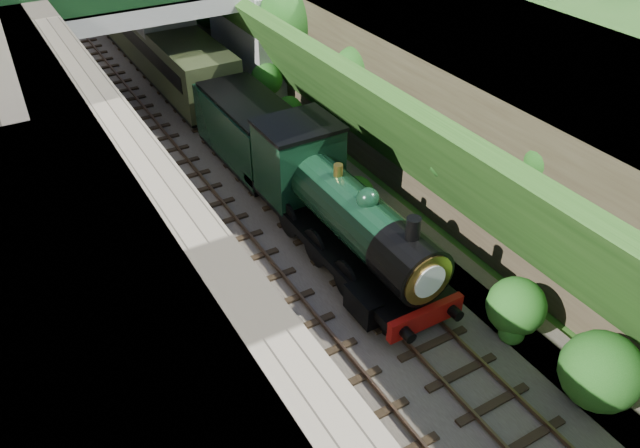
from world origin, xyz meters
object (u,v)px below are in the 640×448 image
Objects in this scene: road_bridge at (175,27)px; locomotive at (340,212)px; tender at (250,134)px; tree at (296,19)px.

road_bridge is 15.46m from locomotive.
tree is at bearing 42.86° from tender.
road_bridge is 2.67× the size of tender.
tree is 0.65× the size of locomotive.
locomotive is 1.70× the size of tender.
tree reaches higher than tender.
tender is at bearing -88.15° from road_bridge.
locomotive is (-4.71, -11.74, -2.75)m from tree.
tree is 7.11m from tender.
tree is 1.10× the size of tender.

